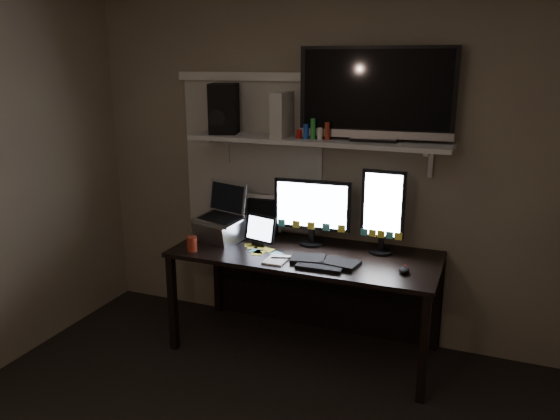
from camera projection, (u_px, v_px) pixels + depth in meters
The scene contains 18 objects.
back_wall at pixel (323, 167), 3.91m from camera, with size 3.60×3.60×0.00m, color #6E5F4F.
window_blinds at pixel (252, 156), 4.08m from camera, with size 1.10×0.02×1.10m, color beige.
desk at pixel (310, 270), 3.87m from camera, with size 1.80×0.75×0.73m.
wall_shelf at pixel (316, 141), 3.70m from camera, with size 1.80×0.35×0.03m, color #BAB9B5.
monitor_landscape at pixel (312, 212), 3.81m from camera, with size 0.54×0.06×0.48m, color black.
monitor_portrait at pixel (383, 212), 3.62m from camera, with size 0.29×0.05×0.58m, color black.
keyboard at pixel (324, 261), 3.51m from camera, with size 0.45×0.18×0.03m, color black.
mouse at pixel (404, 270), 3.35m from camera, with size 0.06×0.10×0.04m, color black.
notepad at pixel (277, 260), 3.56m from camera, with size 0.14×0.19×0.01m, color white.
tablet at pixel (261, 230), 3.83m from camera, with size 0.25×0.10×0.22m, color black.
file_sorter at pixel (264, 215), 4.08m from camera, with size 0.23×0.10×0.29m, color black.
laptop at pixel (220, 213), 3.92m from camera, with size 0.36×0.29×0.40m, color #A6A6AA.
cup at pixel (192, 244), 3.72m from camera, with size 0.07×0.07×0.10m, color maroon.
sticky_notes at pixel (263, 252), 3.72m from camera, with size 0.31×0.23×0.00m, color #FAED44, non-canonical shape.
tv at pixel (376, 94), 3.51m from camera, with size 1.00×0.18×0.60m, color black.
game_console at pixel (282, 115), 3.72m from camera, with size 0.08×0.26×0.30m, color beige.
speaker at pixel (224, 109), 3.91m from camera, with size 0.19×0.24×0.35m, color black.
bottles at pixel (313, 129), 3.65m from camera, with size 0.21×0.05×0.14m, color #A50F0C, non-canonical shape.
Camera 1 is at (1.13, -1.90, 1.99)m, focal length 35.00 mm.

